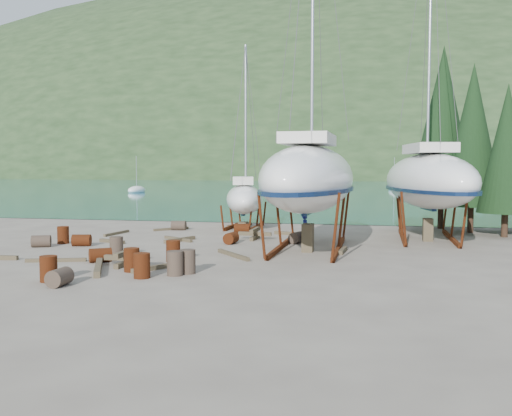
% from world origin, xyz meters
% --- Properties ---
extents(ground, '(600.00, 600.00, 0.00)m').
position_xyz_m(ground, '(0.00, 0.00, 0.00)').
color(ground, '#6B6054').
rests_on(ground, ground).
extents(bay_water, '(700.00, 700.00, 0.00)m').
position_xyz_m(bay_water, '(0.00, 315.00, 0.01)').
color(bay_water, '#175773').
rests_on(bay_water, ground).
extents(far_hill, '(800.00, 360.00, 110.00)m').
position_xyz_m(far_hill, '(0.00, 320.00, 0.00)').
color(far_hill, '#1E3219').
rests_on(far_hill, ground).
extents(far_house_left, '(6.60, 5.60, 5.60)m').
position_xyz_m(far_house_left, '(-60.00, 190.00, 2.92)').
color(far_house_left, beige).
rests_on(far_house_left, ground).
extents(far_house_center, '(6.60, 5.60, 5.60)m').
position_xyz_m(far_house_center, '(-20.00, 190.00, 2.92)').
color(far_house_center, beige).
rests_on(far_house_center, ground).
extents(far_house_right, '(6.60, 5.60, 5.60)m').
position_xyz_m(far_house_right, '(30.00, 190.00, 2.92)').
color(far_house_right, beige).
rests_on(far_house_right, ground).
extents(cypress_near_right, '(3.60, 3.60, 10.00)m').
position_xyz_m(cypress_near_right, '(12.50, 12.00, 5.79)').
color(cypress_near_right, black).
rests_on(cypress_near_right, ground).
extents(cypress_mid_right, '(3.06, 3.06, 8.50)m').
position_xyz_m(cypress_mid_right, '(14.00, 10.00, 4.92)').
color(cypress_mid_right, black).
rests_on(cypress_mid_right, ground).
extents(cypress_back_left, '(4.14, 4.14, 11.50)m').
position_xyz_m(cypress_back_left, '(11.00, 14.00, 6.66)').
color(cypress_back_left, black).
rests_on(cypress_back_left, ground).
extents(moored_boat_left, '(2.00, 5.00, 6.05)m').
position_xyz_m(moored_boat_left, '(-30.00, 60.00, 0.39)').
color(moored_boat_left, white).
rests_on(moored_boat_left, ground).
extents(moored_boat_mid, '(2.00, 5.00, 6.05)m').
position_xyz_m(moored_boat_mid, '(10.00, 80.00, 0.39)').
color(moored_boat_mid, white).
rests_on(moored_boat_mid, ground).
extents(moored_boat_far, '(2.00, 5.00, 6.05)m').
position_xyz_m(moored_boat_far, '(-8.00, 110.00, 0.39)').
color(moored_boat_far, white).
rests_on(moored_boat_far, ground).
extents(large_sailboat_near, '(4.27, 13.47, 21.04)m').
position_xyz_m(large_sailboat_near, '(3.92, 2.89, 3.38)').
color(large_sailboat_near, white).
rests_on(large_sailboat_near, ground).
extents(large_sailboat_far, '(5.84, 12.86, 19.61)m').
position_xyz_m(large_sailboat_far, '(9.67, 8.03, 3.20)').
color(large_sailboat_far, white).
rests_on(large_sailboat_far, ground).
extents(small_sailboat_shore, '(3.90, 7.61, 11.65)m').
position_xyz_m(small_sailboat_shore, '(-1.26, 11.55, 1.92)').
color(small_sailboat_shore, white).
rests_on(small_sailboat_shore, ground).
extents(worker, '(0.41, 0.59, 1.55)m').
position_xyz_m(worker, '(3.48, 4.88, 0.77)').
color(worker, navy).
rests_on(worker, ground).
extents(drum_1, '(0.60, 0.89, 0.58)m').
position_xyz_m(drum_1, '(-3.08, -7.15, 0.29)').
color(drum_1, '#2D2823').
rests_on(drum_1, ground).
extents(drum_2, '(1.00, 0.78, 0.58)m').
position_xyz_m(drum_2, '(-7.22, 1.75, 0.29)').
color(drum_2, '#612110').
rests_on(drum_2, ground).
extents(drum_4, '(1.00, 0.80, 0.58)m').
position_xyz_m(drum_4, '(-0.76, 8.65, 0.29)').
color(drum_4, '#612110').
rests_on(drum_4, ground).
extents(drum_5, '(0.58, 0.58, 0.88)m').
position_xyz_m(drum_5, '(0.28, -4.16, 0.44)').
color(drum_5, '#2D2823').
rests_on(drum_5, ground).
extents(drum_6, '(0.67, 0.94, 0.58)m').
position_xyz_m(drum_6, '(-0.22, 4.12, 0.29)').
color(drum_6, '#612110').
rests_on(drum_6, ground).
extents(drum_7, '(0.58, 0.58, 0.88)m').
position_xyz_m(drum_7, '(-1.00, -5.32, 0.44)').
color(drum_7, '#612110').
rests_on(drum_7, ground).
extents(drum_8, '(0.58, 0.58, 0.88)m').
position_xyz_m(drum_8, '(-8.61, 2.41, 0.44)').
color(drum_8, '#612110').
rests_on(drum_8, ground).
extents(drum_9, '(0.93, 0.66, 0.58)m').
position_xyz_m(drum_9, '(-5.00, 9.66, 0.29)').
color(drum_9, '#2D2823').
rests_on(drum_9, ground).
extents(drum_10, '(0.58, 0.58, 0.88)m').
position_xyz_m(drum_10, '(-1.87, -4.22, 0.44)').
color(drum_10, '#612110').
rests_on(drum_10, ground).
extents(drum_11, '(0.81, 1.01, 0.58)m').
position_xyz_m(drum_11, '(3.03, 4.99, 0.29)').
color(drum_11, '#2D2823').
rests_on(drum_11, ground).
extents(drum_12, '(1.05, 0.98, 0.58)m').
position_xyz_m(drum_12, '(-4.03, -2.50, 0.29)').
color(drum_12, '#612110').
rests_on(drum_12, ground).
extents(drum_13, '(0.58, 0.58, 0.88)m').
position_xyz_m(drum_13, '(-3.84, -6.56, 0.44)').
color(drum_13, '#612110').
rests_on(drum_13, ground).
extents(drum_14, '(0.58, 0.58, 0.88)m').
position_xyz_m(drum_14, '(-1.15, -1.76, 0.44)').
color(drum_14, '#612110').
rests_on(drum_14, ground).
extents(drum_15, '(1.04, 0.88, 0.58)m').
position_xyz_m(drum_15, '(-8.97, 1.01, 0.29)').
color(drum_15, '#2D2823').
rests_on(drum_15, ground).
extents(drum_16, '(0.58, 0.58, 0.88)m').
position_xyz_m(drum_16, '(-4.01, -1.07, 0.44)').
color(drum_16, '#2D2823').
rests_on(drum_16, ground).
extents(drum_17, '(0.58, 0.58, 0.88)m').
position_xyz_m(drum_17, '(-0.03, -4.62, 0.44)').
color(drum_17, '#2D2823').
rests_on(drum_17, ground).
extents(timber_0, '(1.69, 1.91, 0.14)m').
position_xyz_m(timber_0, '(-5.49, 9.64, 0.07)').
color(timber_0, brown).
rests_on(timber_0, ground).
extents(timber_1, '(0.32, 1.74, 0.19)m').
position_xyz_m(timber_1, '(5.53, 2.24, 0.10)').
color(timber_1, brown).
rests_on(timber_1, ground).
extents(timber_3, '(2.36, 0.89, 0.15)m').
position_xyz_m(timber_3, '(-5.85, -2.82, 0.07)').
color(timber_3, brown).
rests_on(timber_3, ground).
extents(timber_4, '(1.67, 0.78, 0.17)m').
position_xyz_m(timber_4, '(-6.30, 3.18, 0.09)').
color(timber_4, brown).
rests_on(timber_4, ground).
extents(timber_5, '(2.00, 2.39, 0.16)m').
position_xyz_m(timber_5, '(0.92, 0.05, 0.08)').
color(timber_5, brown).
rests_on(timber_5, ground).
extents(timber_6, '(1.78, 0.85, 0.19)m').
position_xyz_m(timber_6, '(2.08, 8.47, 0.10)').
color(timber_6, brown).
rests_on(timber_6, ground).
extents(timber_7, '(1.06, 1.69, 0.17)m').
position_xyz_m(timber_7, '(-1.24, -3.82, 0.09)').
color(timber_7, brown).
rests_on(timber_7, ground).
extents(timber_8, '(1.06, 2.12, 0.19)m').
position_xyz_m(timber_8, '(-3.08, 4.46, 0.09)').
color(timber_8, brown).
rests_on(timber_8, ground).
extents(timber_9, '(1.34, 1.77, 0.15)m').
position_xyz_m(timber_9, '(-1.86, 12.71, 0.08)').
color(timber_9, brown).
rests_on(timber_9, ground).
extents(timber_11, '(2.03, 1.50, 0.15)m').
position_xyz_m(timber_11, '(-3.32, 4.83, 0.08)').
color(timber_11, brown).
rests_on(timber_11, ground).
extents(timber_15, '(0.42, 2.55, 0.15)m').
position_xyz_m(timber_15, '(-7.74, 6.70, 0.07)').
color(timber_15, brown).
rests_on(timber_15, ground).
extents(timber_16, '(1.61, 3.04, 0.23)m').
position_xyz_m(timber_16, '(-3.22, -4.23, 0.11)').
color(timber_16, brown).
rests_on(timber_16, ground).
extents(timber_pile_fore, '(1.80, 1.80, 0.60)m').
position_xyz_m(timber_pile_fore, '(-2.66, -3.03, 0.30)').
color(timber_pile_fore, brown).
rests_on(timber_pile_fore, ground).
extents(timber_pile_aft, '(1.80, 1.80, 0.60)m').
position_xyz_m(timber_pile_aft, '(0.59, 6.15, 0.30)').
color(timber_pile_aft, brown).
rests_on(timber_pile_aft, ground).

